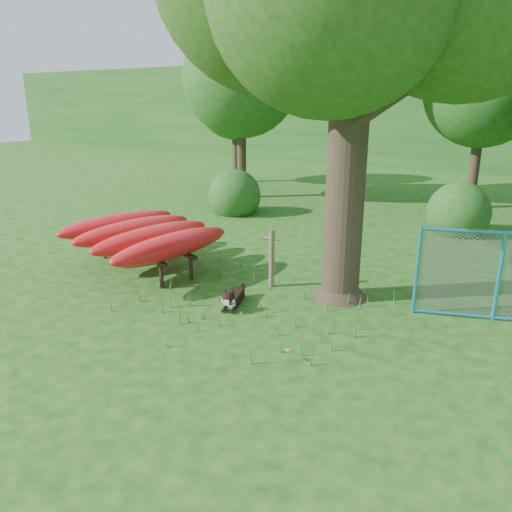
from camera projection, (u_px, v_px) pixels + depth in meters
The scene contains 13 objects.
ground at pixel (208, 326), 8.66m from camera, with size 80.00×80.00×0.00m, color #174A0E.
wooden_post at pixel (272, 257), 10.31m from camera, with size 0.33×0.17×1.23m.
kayak_rack at pixel (143, 234), 11.36m from camera, with size 3.57×3.84×1.09m.
husky_dog at pixel (233, 298), 9.46m from camera, with size 0.54×1.00×0.46m.
fence_section at pixel (499, 276), 8.66m from camera, with size 2.65×1.07×2.74m.
wildflower_clump at pixel (288, 351), 7.45m from camera, with size 0.10×0.08×0.21m.
bg_tree_a at pixel (241, 79), 18.68m from camera, with size 4.40×4.40×6.70m.
bg_tree_b at pixel (351, 46), 18.03m from camera, with size 5.20×5.20×8.22m.
bg_tree_c at pixel (484, 88), 16.85m from camera, with size 4.00×4.00×6.12m.
bg_tree_f at pixel (235, 100), 22.61m from camera, with size 3.60×3.60×5.55m.
shrub_left at pixel (235, 213), 17.25m from camera, with size 1.80×1.80×1.80m, color #1C511A.
shrub_mid at pixel (456, 233), 14.67m from camera, with size 1.80×1.80×1.80m, color #1C511A.
wooded_hillside at pixel (506, 112), 29.80m from camera, with size 80.00×12.00×6.00m, color #1C511A.
Camera 1 is at (5.15, -6.04, 3.77)m, focal length 35.00 mm.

